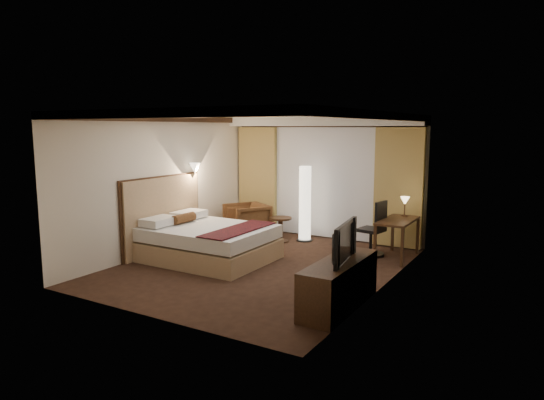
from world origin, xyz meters
The scene contains 21 objects.
floor centered at (0.00, 0.00, 0.00)m, with size 4.50×5.50×0.01m, color black.
ceiling centered at (0.00, 0.00, 2.70)m, with size 4.50×5.50×0.01m, color white.
back_wall centered at (0.00, 2.75, 1.35)m, with size 4.50×0.02×2.70m, color #EDE6CD.
left_wall centered at (-2.25, 0.00, 1.35)m, with size 0.02×5.50×2.70m, color #EDE6CD.
right_wall centered at (2.25, 0.00, 1.35)m, with size 0.02×5.50×2.70m, color #EDE6CD.
crown_molding centered at (0.00, 0.00, 2.64)m, with size 4.50×5.50×0.12m, color black, non-canonical shape.
soffit centered at (0.00, 2.50, 2.60)m, with size 4.50×0.50×0.20m, color white.
curtain_sheer centered at (0.00, 2.67, 1.25)m, with size 2.48×0.04×2.45m, color silver.
curtain_left_drape centered at (-1.70, 2.61, 1.25)m, with size 1.00×0.14×2.45m, color tan.
curtain_right_drape centered at (1.70, 2.61, 1.25)m, with size 1.00×0.14×2.45m, color tan.
wall_sconce centered at (-2.09, 0.75, 1.62)m, with size 0.24×0.24×0.24m, color white, non-canonical shape.
bed centered at (-1.07, -0.13, 0.33)m, with size 2.25×1.75×0.66m, color white, non-canonical shape.
headboard centered at (-2.20, -0.13, 0.75)m, with size 0.12×2.05×1.50m, color tan, non-canonical shape.
armchair centered at (-1.43, 1.70, 0.43)m, with size 0.84×0.79×0.87m, color #482915.
side_table centered at (-0.62, 1.82, 0.27)m, with size 0.49×0.49×0.54m, color black, non-canonical shape.
floor_lamp centered at (-0.21, 2.17, 0.83)m, with size 0.35×0.35×1.66m, color white, non-canonical shape.
desk centered at (1.95, 1.77, 0.38)m, with size 0.55×1.18×0.75m, color black, non-canonical shape.
desk_lamp centered at (1.95, 2.21, 0.92)m, with size 0.18×0.18×0.34m, color #FFD899, non-canonical shape.
office_chair centered at (1.45, 1.72, 0.55)m, with size 0.53×0.53×1.09m, color black, non-canonical shape.
dresser centered at (2.00, -1.16, 0.33)m, with size 0.50×1.70×0.66m, color black, non-canonical shape.
television centered at (1.97, -1.16, 0.96)m, with size 1.04×0.60×0.14m, color black.
Camera 1 is at (4.48, -7.16, 2.46)m, focal length 32.00 mm.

